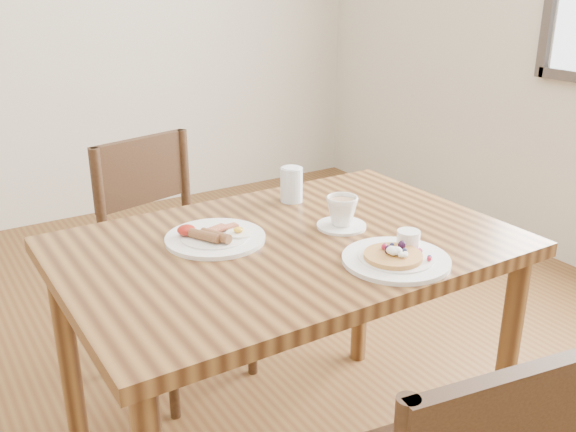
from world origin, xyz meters
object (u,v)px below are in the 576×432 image
object	(u,v)px
teacup_saucer	(342,213)
water_glass	(292,185)
pancake_plate	(397,256)
breakfast_plate	(214,237)
dining_table	(288,273)
chair_far	(169,250)

from	to	relation	value
teacup_saucer	water_glass	bearing A→B (deg)	90.32
pancake_plate	teacup_saucer	distance (m)	0.26
breakfast_plate	teacup_saucer	xyz separation A→B (m)	(0.35, -0.10, 0.03)
dining_table	teacup_saucer	xyz separation A→B (m)	(0.18, -0.00, 0.14)
chair_far	teacup_saucer	size ratio (longest dim) A/B	6.29
dining_table	breakfast_plate	world-z (taller)	breakfast_plate
chair_far	teacup_saucer	world-z (taller)	chair_far
dining_table	teacup_saucer	distance (m)	0.23
breakfast_plate	water_glass	world-z (taller)	water_glass
chair_far	pancake_plate	bearing A→B (deg)	91.72
dining_table	pancake_plate	bearing A→B (deg)	-58.33
water_glass	pancake_plate	bearing A→B (deg)	-92.00
teacup_saucer	water_glass	world-z (taller)	water_glass
dining_table	water_glass	distance (m)	0.35
teacup_saucer	breakfast_plate	bearing A→B (deg)	163.34
chair_far	breakfast_plate	bearing A→B (deg)	68.33
chair_far	breakfast_plate	distance (m)	0.62
dining_table	breakfast_plate	xyz separation A→B (m)	(-0.17, 0.10, 0.11)
dining_table	water_glass	size ratio (longest dim) A/B	11.10
pancake_plate	water_glass	world-z (taller)	water_glass
breakfast_plate	teacup_saucer	distance (m)	0.36
dining_table	breakfast_plate	distance (m)	0.23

